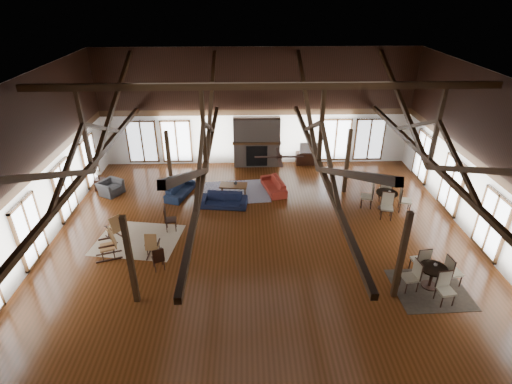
{
  "coord_description": "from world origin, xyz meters",
  "views": [
    {
      "loc": [
        -0.6,
        -12.94,
        8.75
      ],
      "look_at": [
        -0.2,
        1.0,
        1.36
      ],
      "focal_mm": 28.0,
      "sensor_mm": 36.0,
      "label": 1
    }
  ],
  "objects_px": {
    "sofa_navy_front": "(224,200)",
    "sofa_navy_left": "(180,190)",
    "cafe_table_near": "(432,273)",
    "cafe_table_far": "(386,197)",
    "armchair": "(111,188)",
    "tv_console": "(308,158)",
    "sofa_orange": "(274,185)",
    "coffee_table": "(233,186)"
  },
  "relations": [
    {
      "from": "sofa_navy_front",
      "to": "sofa_navy_left",
      "type": "distance_m",
      "value": 2.32
    },
    {
      "from": "cafe_table_near",
      "to": "cafe_table_far",
      "type": "distance_m",
      "value": 4.99
    },
    {
      "from": "armchair",
      "to": "cafe_table_far",
      "type": "height_order",
      "value": "cafe_table_far"
    },
    {
      "from": "sofa_navy_front",
      "to": "cafe_table_near",
      "type": "xyz_separation_m",
      "value": [
        6.87,
        -5.39,
        0.23
      ]
    },
    {
      "from": "tv_console",
      "to": "cafe_table_near",
      "type": "bearing_deg",
      "value": -75.62
    },
    {
      "from": "sofa_navy_front",
      "to": "sofa_orange",
      "type": "relative_size",
      "value": 1.05
    },
    {
      "from": "tv_console",
      "to": "sofa_navy_front",
      "type": "bearing_deg",
      "value": -134.08
    },
    {
      "from": "sofa_navy_left",
      "to": "coffee_table",
      "type": "distance_m",
      "value": 2.46
    },
    {
      "from": "sofa_navy_front",
      "to": "coffee_table",
      "type": "relative_size",
      "value": 1.53
    },
    {
      "from": "sofa_orange",
      "to": "cafe_table_near",
      "type": "height_order",
      "value": "cafe_table_near"
    },
    {
      "from": "sofa_navy_front",
      "to": "sofa_navy_left",
      "type": "height_order",
      "value": "sofa_navy_front"
    },
    {
      "from": "sofa_navy_left",
      "to": "cafe_table_near",
      "type": "height_order",
      "value": "cafe_table_near"
    },
    {
      "from": "sofa_navy_left",
      "to": "cafe_table_far",
      "type": "xyz_separation_m",
      "value": [
        9.03,
        -1.48,
        0.28
      ]
    },
    {
      "from": "coffee_table",
      "to": "armchair",
      "type": "relative_size",
      "value": 1.32
    },
    {
      "from": "armchair",
      "to": "tv_console",
      "type": "distance_m",
      "value": 10.12
    },
    {
      "from": "armchair",
      "to": "tv_console",
      "type": "bearing_deg",
      "value": -42.16
    },
    {
      "from": "cafe_table_far",
      "to": "sofa_orange",
      "type": "bearing_deg",
      "value": 158.73
    },
    {
      "from": "cafe_table_near",
      "to": "sofa_orange",
      "type": "bearing_deg",
      "value": 123.98
    },
    {
      "from": "sofa_navy_left",
      "to": "cafe_table_near",
      "type": "bearing_deg",
      "value": -108.36
    },
    {
      "from": "sofa_orange",
      "to": "tv_console",
      "type": "xyz_separation_m",
      "value": [
        2.06,
        3.05,
        0.05
      ]
    },
    {
      "from": "armchair",
      "to": "sofa_navy_front",
      "type": "bearing_deg",
      "value": -74.38
    },
    {
      "from": "sofa_navy_left",
      "to": "cafe_table_near",
      "type": "relative_size",
      "value": 0.91
    },
    {
      "from": "tv_console",
      "to": "sofa_orange",
      "type": "bearing_deg",
      "value": -124.07
    },
    {
      "from": "cafe_table_far",
      "to": "tv_console",
      "type": "height_order",
      "value": "cafe_table_far"
    },
    {
      "from": "sofa_orange",
      "to": "cafe_table_near",
      "type": "bearing_deg",
      "value": 20.27
    },
    {
      "from": "cafe_table_far",
      "to": "tv_console",
      "type": "relative_size",
      "value": 1.64
    },
    {
      "from": "cafe_table_near",
      "to": "cafe_table_far",
      "type": "height_order",
      "value": "cafe_table_far"
    },
    {
      "from": "sofa_navy_left",
      "to": "armchair",
      "type": "relative_size",
      "value": 1.87
    },
    {
      "from": "armchair",
      "to": "cafe_table_far",
      "type": "bearing_deg",
      "value": -68.35
    },
    {
      "from": "sofa_orange",
      "to": "coffee_table",
      "type": "bearing_deg",
      "value": -94.56
    },
    {
      "from": "coffee_table",
      "to": "tv_console",
      "type": "bearing_deg",
      "value": 46.72
    },
    {
      "from": "cafe_table_far",
      "to": "cafe_table_near",
      "type": "bearing_deg",
      "value": -91.24
    },
    {
      "from": "sofa_navy_front",
      "to": "tv_console",
      "type": "height_order",
      "value": "tv_console"
    },
    {
      "from": "armchair",
      "to": "cafe_table_near",
      "type": "distance_m",
      "value": 13.87
    },
    {
      "from": "cafe_table_far",
      "to": "coffee_table",
      "type": "bearing_deg",
      "value": 166.91
    },
    {
      "from": "coffee_table",
      "to": "cafe_table_near",
      "type": "bearing_deg",
      "value": -38.91
    },
    {
      "from": "sofa_navy_left",
      "to": "tv_console",
      "type": "height_order",
      "value": "tv_console"
    },
    {
      "from": "armchair",
      "to": "sofa_orange",
      "type": "bearing_deg",
      "value": -59.52
    },
    {
      "from": "sofa_navy_front",
      "to": "cafe_table_near",
      "type": "relative_size",
      "value": 0.99
    },
    {
      "from": "sofa_navy_left",
      "to": "cafe_table_far",
      "type": "relative_size",
      "value": 0.87
    },
    {
      "from": "tv_console",
      "to": "cafe_table_far",
      "type": "bearing_deg",
      "value": -61.61
    },
    {
      "from": "sofa_navy_left",
      "to": "cafe_table_near",
      "type": "xyz_separation_m",
      "value": [
        8.92,
        -6.47,
        0.25
      ]
    }
  ]
}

